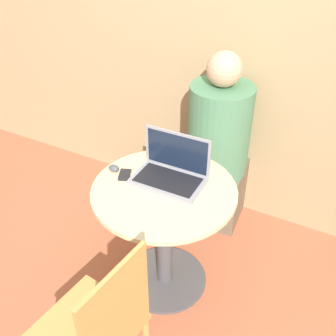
{
  "coord_description": "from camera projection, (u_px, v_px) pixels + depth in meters",
  "views": [
    {
      "loc": [
        0.76,
        -1.41,
        1.98
      ],
      "look_at": [
        -0.0,
        0.05,
        0.82
      ],
      "focal_mm": 42.0,
      "sensor_mm": 36.0,
      "label": 1
    }
  ],
  "objects": [
    {
      "name": "computer_mouse",
      "position": [
        114.0,
        168.0,
        2.16
      ],
      "size": [
        0.06,
        0.04,
        0.04
      ],
      "color": "#4C4C51",
      "rests_on": "round_table"
    },
    {
      "name": "chair_empty",
      "position": [
        99.0,
        331.0,
        1.66
      ],
      "size": [
        0.44,
        0.44,
        0.91
      ],
      "color": "tan",
      "rests_on": "ground_plane"
    },
    {
      "name": "back_wall",
      "position": [
        235.0,
        30.0,
        2.36
      ],
      "size": [
        7.0,
        0.05,
        2.6
      ],
      "color": "tan",
      "rests_on": "ground_plane"
    },
    {
      "name": "person_seated",
      "position": [
        219.0,
        155.0,
        2.67
      ],
      "size": [
        0.43,
        0.63,
        1.25
      ],
      "color": "brown",
      "rests_on": "ground_plane"
    },
    {
      "name": "laptop",
      "position": [
        171.0,
        171.0,
        2.08
      ],
      "size": [
        0.38,
        0.24,
        0.25
      ],
      "color": "gray",
      "rests_on": "round_table"
    },
    {
      "name": "ground_plane",
      "position": [
        165.0,
        279.0,
        2.45
      ],
      "size": [
        12.0,
        12.0,
        0.0
      ],
      "primitive_type": "plane",
      "color": "#B26042"
    },
    {
      "name": "round_table",
      "position": [
        164.0,
        222.0,
        2.17
      ],
      "size": [
        0.76,
        0.76,
        0.72
      ],
      "color": "#4C4C51",
      "rests_on": "ground_plane"
    },
    {
      "name": "cell_phone",
      "position": [
        125.0,
        174.0,
        2.13
      ],
      "size": [
        0.09,
        0.11,
        0.02
      ],
      "color": "black",
      "rests_on": "round_table"
    }
  ]
}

